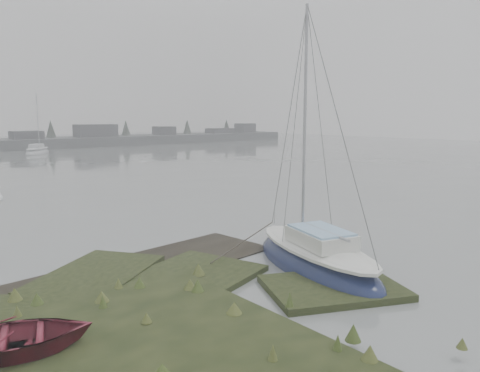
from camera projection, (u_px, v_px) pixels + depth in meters
name	position (u px, v px, depth m)	size (l,w,h in m)	color
ground	(9.00, 178.00, 35.33)	(160.00, 160.00, 0.00)	slate
far_shoreline	(134.00, 139.00, 76.42)	(60.00, 8.00, 4.15)	#4C4F51
sailboat_main	(316.00, 261.00, 14.25)	(3.63, 6.39, 8.57)	#131B3E
sailboat_far_b	(37.00, 152.00, 57.02)	(4.89, 5.55, 7.90)	silver
dinghy	(13.00, 338.00, 8.78)	(2.06, 2.89, 0.60)	maroon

